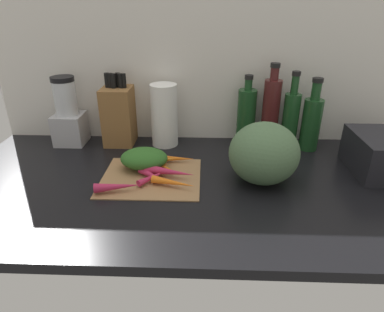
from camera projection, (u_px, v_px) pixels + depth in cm
name	position (u px, v px, depth cm)	size (l,w,h in cm)	color
ground_plane	(206.00, 184.00, 111.10)	(170.00, 80.00, 3.00)	black
wall_back	(207.00, 66.00, 132.27)	(170.00, 3.00, 60.00)	silver
cutting_board	(151.00, 177.00, 111.63)	(32.57, 27.97, 0.80)	#997047
carrot_0	(179.00, 159.00, 120.95)	(2.10, 2.10, 11.05)	orange
carrot_1	(165.00, 168.00, 114.09)	(2.57, 2.57, 11.34)	orange
carrot_2	(146.00, 157.00, 120.76)	(3.13, 3.13, 12.34)	orange
carrot_3	(154.00, 161.00, 118.04)	(2.92, 2.92, 13.42)	orange
carrot_4	(141.00, 163.00, 116.90)	(3.17, 3.17, 12.11)	red
carrot_5	(170.00, 172.00, 110.41)	(3.43, 3.43, 16.78)	#B2264C
carrot_6	(159.00, 159.00, 119.13)	(3.17, 3.17, 12.44)	orange
carrot_7	(118.00, 187.00, 102.22)	(3.05, 3.05, 14.10)	#B2264C
carrot_8	(154.00, 176.00, 109.02)	(2.15, 2.15, 13.19)	#B2264C
carrot_9	(155.00, 177.00, 108.54)	(2.29, 2.29, 13.98)	#B2264C
carrot_10	(173.00, 183.00, 104.86)	(2.58, 2.58, 14.38)	orange
carrot_greens_pile	(144.00, 158.00, 115.65)	(16.32, 12.56, 6.91)	#2D6023
winter_squash	(264.00, 153.00, 105.56)	(22.27, 20.59, 20.17)	#4C6B47
knife_block	(119.00, 114.00, 134.79)	(11.55, 14.78, 28.47)	brown
blender_appliance	(68.00, 116.00, 133.81)	(11.61, 11.61, 27.41)	#B2B2B7
paper_towel_roll	(164.00, 115.00, 132.31)	(10.49, 10.49, 24.73)	white
bottle_0	(246.00, 116.00, 134.12)	(7.44, 7.44, 27.94)	#19421E
bottle_1	(271.00, 112.00, 130.36)	(6.72, 6.72, 32.91)	#471919
bottle_2	(290.00, 119.00, 129.69)	(6.27, 6.27, 30.27)	#19421E
bottle_3	(311.00, 122.00, 128.79)	(7.34, 7.34, 28.15)	#19421E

